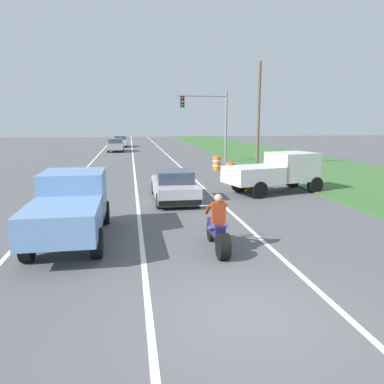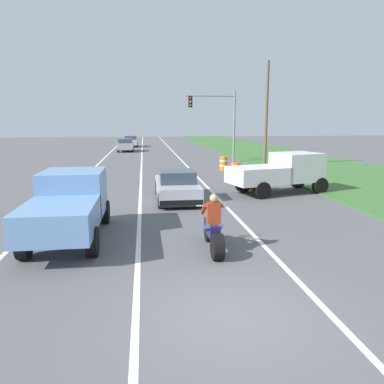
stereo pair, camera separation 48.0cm
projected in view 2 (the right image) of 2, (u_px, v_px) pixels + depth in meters
ground_plane at (234, 316)px, 6.95m from camera, size 160.00×160.00×0.00m
lane_stripe_left_solid at (88, 173)px, 25.76m from camera, size 0.14×120.00×0.01m
lane_stripe_right_solid at (192, 171)px, 26.66m from camera, size 0.14×120.00×0.01m
lane_stripe_centre_dashed at (141, 172)px, 26.21m from camera, size 0.14×120.00×0.01m
grass_verge_right at (327, 169)px, 27.92m from camera, size 10.00×120.00×0.06m
motorcycle_with_rider at (213, 231)px, 10.23m from camera, size 0.70×2.21×1.62m
sports_car_silver at (177, 186)px, 16.97m from camera, size 1.84×4.30×1.37m
pickup_truck_left_lane_light_blue at (69, 204)px, 11.26m from camera, size 2.02×4.80×1.98m
pickup_truck_right_shoulder_white at (281, 171)px, 18.53m from camera, size 5.14×3.14×1.98m
traffic_light_mast_near at (219, 116)px, 31.68m from camera, size 4.26×0.34×6.00m
utility_pole_roadside at (266, 115)px, 28.61m from camera, size 0.24×0.24×7.97m
construction_barrel_nearest at (255, 181)px, 19.25m from camera, size 0.58×0.58×1.00m
construction_barrel_mid at (236, 171)px, 23.22m from camera, size 0.58×0.58×1.00m
construction_barrel_far at (224, 163)px, 27.26m from camera, size 0.58×0.58×1.00m
distant_car_far_ahead at (126, 145)px, 44.01m from camera, size 1.80×4.00×1.50m
distant_car_further_ahead at (131, 141)px, 52.06m from camera, size 1.80×4.00×1.50m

